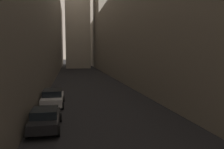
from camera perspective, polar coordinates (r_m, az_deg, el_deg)
ground_plane at (r=43.02m, az=-7.22°, el=-0.88°), size 264.00×264.00×0.00m
building_block_left at (r=45.88m, az=-21.93°, el=13.37°), size 11.18×108.00×22.68m
building_block_right at (r=47.92m, az=8.51°, el=14.28°), size 14.81×108.00×24.22m
parked_car_left_third at (r=14.51m, az=-17.07°, el=-10.96°), size 1.90×3.97×1.38m
parked_car_left_far at (r=20.75m, az=-15.23°, el=-5.78°), size 2.02×4.39×1.49m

